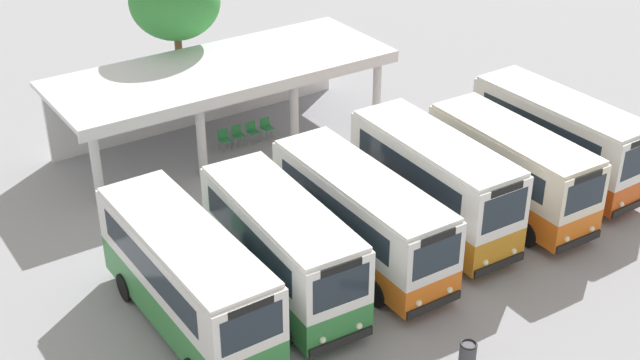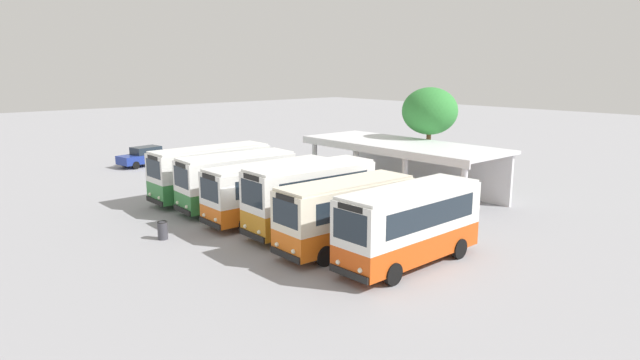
{
  "view_description": "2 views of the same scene",
  "coord_description": "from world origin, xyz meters",
  "px_view_note": "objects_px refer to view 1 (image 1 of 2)",
  "views": [
    {
      "loc": [
        -14.82,
        -16.97,
        16.52
      ],
      "look_at": [
        -1.02,
        3.78,
        2.59
      ],
      "focal_mm": 49.21,
      "sensor_mm": 36.0,
      "label": 1
    },
    {
      "loc": [
        23.09,
        -14.5,
        8.21
      ],
      "look_at": [
        -1.7,
        7.11,
        1.38
      ],
      "focal_mm": 30.52,
      "sensor_mm": 36.0,
      "label": 2
    }
  ],
  "objects_px": {
    "waiting_chair_second_from_end": "(238,133)",
    "waiting_chair_fourth_seat": "(266,126)",
    "city_bus_fifth_blue": "(511,167)",
    "waiting_chair_end_by_column": "(224,138)",
    "city_bus_nearest_orange": "(187,276)",
    "litter_bin_apron": "(467,356)",
    "city_bus_second_in_row": "(282,245)",
    "waiting_chair_middle_seat": "(252,130)",
    "city_bus_fourth_amber": "(433,181)",
    "city_bus_middle_cream": "(361,214)",
    "city_bus_far_end_green": "(558,137)"
  },
  "relations": [
    {
      "from": "city_bus_fifth_blue",
      "to": "city_bus_far_end_green",
      "type": "bearing_deg",
      "value": 12.54
    },
    {
      "from": "city_bus_nearest_orange",
      "to": "waiting_chair_fourth_seat",
      "type": "distance_m",
      "value": 12.84
    },
    {
      "from": "city_bus_second_in_row",
      "to": "waiting_chair_second_from_end",
      "type": "bearing_deg",
      "value": 68.64
    },
    {
      "from": "waiting_chair_end_by_column",
      "to": "waiting_chair_fourth_seat",
      "type": "bearing_deg",
      "value": 0.45
    },
    {
      "from": "city_bus_fifth_blue",
      "to": "waiting_chair_end_by_column",
      "type": "xyz_separation_m",
      "value": [
        -6.22,
        9.98,
        -1.25
      ]
    },
    {
      "from": "city_bus_second_in_row",
      "to": "city_bus_fourth_amber",
      "type": "distance_m",
      "value": 6.27
    },
    {
      "from": "waiting_chair_middle_seat",
      "to": "city_bus_fourth_amber",
      "type": "bearing_deg",
      "value": -79.56
    },
    {
      "from": "litter_bin_apron",
      "to": "waiting_chair_second_from_end",
      "type": "bearing_deg",
      "value": 84.8
    },
    {
      "from": "city_bus_fourth_amber",
      "to": "litter_bin_apron",
      "type": "relative_size",
      "value": 7.87
    },
    {
      "from": "city_bus_far_end_green",
      "to": "city_bus_fourth_amber",
      "type": "bearing_deg",
      "value": -178.48
    },
    {
      "from": "city_bus_second_in_row",
      "to": "city_bus_far_end_green",
      "type": "distance_m",
      "value": 12.54
    },
    {
      "from": "city_bus_second_in_row",
      "to": "city_bus_middle_cream",
      "type": "bearing_deg",
      "value": 3.88
    },
    {
      "from": "waiting_chair_end_by_column",
      "to": "litter_bin_apron",
      "type": "distance_m",
      "value": 15.62
    },
    {
      "from": "city_bus_nearest_orange",
      "to": "litter_bin_apron",
      "type": "xyz_separation_m",
      "value": [
        5.55,
        -5.92,
        -1.39
      ]
    },
    {
      "from": "city_bus_nearest_orange",
      "to": "litter_bin_apron",
      "type": "height_order",
      "value": "city_bus_nearest_orange"
    },
    {
      "from": "city_bus_middle_cream",
      "to": "litter_bin_apron",
      "type": "xyz_separation_m",
      "value": [
        -0.71,
        -6.03,
        -1.28
      ]
    },
    {
      "from": "litter_bin_apron",
      "to": "city_bus_second_in_row",
      "type": "bearing_deg",
      "value": 112.62
    },
    {
      "from": "city_bus_fifth_blue",
      "to": "litter_bin_apron",
      "type": "xyz_separation_m",
      "value": [
        -6.97,
        -5.62,
        -1.32
      ]
    },
    {
      "from": "waiting_chair_fourth_seat",
      "to": "city_bus_middle_cream",
      "type": "bearing_deg",
      "value": -102.12
    },
    {
      "from": "city_bus_nearest_orange",
      "to": "city_bus_fourth_amber",
      "type": "bearing_deg",
      "value": 1.41
    },
    {
      "from": "city_bus_middle_cream",
      "to": "waiting_chair_fourth_seat",
      "type": "bearing_deg",
      "value": 77.88
    },
    {
      "from": "city_bus_fourth_amber",
      "to": "city_bus_far_end_green",
      "type": "distance_m",
      "value": 6.27
    },
    {
      "from": "city_bus_fifth_blue",
      "to": "city_bus_far_end_green",
      "type": "relative_size",
      "value": 0.95
    },
    {
      "from": "city_bus_fifth_blue",
      "to": "city_bus_middle_cream",
      "type": "bearing_deg",
      "value": 176.29
    },
    {
      "from": "waiting_chair_middle_seat",
      "to": "waiting_chair_fourth_seat",
      "type": "distance_m",
      "value": 0.67
    },
    {
      "from": "litter_bin_apron",
      "to": "city_bus_far_end_green",
      "type": "bearing_deg",
      "value": 32.03
    },
    {
      "from": "waiting_chair_middle_seat",
      "to": "city_bus_far_end_green",
      "type": "bearing_deg",
      "value": -49.27
    },
    {
      "from": "city_bus_fourth_amber",
      "to": "city_bus_fifth_blue",
      "type": "relative_size",
      "value": 1.02
    },
    {
      "from": "city_bus_second_in_row",
      "to": "waiting_chair_fourth_seat",
      "type": "distance_m",
      "value": 11.16
    },
    {
      "from": "city_bus_fifth_blue",
      "to": "city_bus_fourth_amber",
      "type": "bearing_deg",
      "value": 170.39
    },
    {
      "from": "city_bus_second_in_row",
      "to": "city_bus_fifth_blue",
      "type": "distance_m",
      "value": 9.4
    },
    {
      "from": "city_bus_nearest_orange",
      "to": "waiting_chair_fourth_seat",
      "type": "relative_size",
      "value": 8.96
    },
    {
      "from": "city_bus_fifth_blue",
      "to": "litter_bin_apron",
      "type": "distance_m",
      "value": 9.05
    },
    {
      "from": "city_bus_nearest_orange",
      "to": "waiting_chair_middle_seat",
      "type": "bearing_deg",
      "value": 51.72
    },
    {
      "from": "city_bus_middle_cream",
      "to": "waiting_chair_fourth_seat",
      "type": "height_order",
      "value": "city_bus_middle_cream"
    },
    {
      "from": "city_bus_fifth_blue",
      "to": "waiting_chair_end_by_column",
      "type": "height_order",
      "value": "city_bus_fifth_blue"
    },
    {
      "from": "city_bus_fourth_amber",
      "to": "city_bus_far_end_green",
      "type": "height_order",
      "value": "city_bus_fourth_amber"
    },
    {
      "from": "waiting_chair_middle_seat",
      "to": "litter_bin_apron",
      "type": "distance_m",
      "value": 15.76
    },
    {
      "from": "city_bus_middle_cream",
      "to": "city_bus_nearest_orange",
      "type": "bearing_deg",
      "value": -179.02
    },
    {
      "from": "city_bus_nearest_orange",
      "to": "waiting_chair_fourth_seat",
      "type": "xyz_separation_m",
      "value": [
        8.32,
        9.7,
        -1.32
      ]
    },
    {
      "from": "city_bus_middle_cream",
      "to": "waiting_chair_middle_seat",
      "type": "distance_m",
      "value": 9.76
    },
    {
      "from": "city_bus_far_end_green",
      "to": "waiting_chair_fourth_seat",
      "type": "distance_m",
      "value": 11.92
    },
    {
      "from": "city_bus_fifth_blue",
      "to": "waiting_chair_end_by_column",
      "type": "distance_m",
      "value": 11.82
    },
    {
      "from": "city_bus_second_in_row",
      "to": "city_bus_fourth_amber",
      "type": "relative_size",
      "value": 1.0
    },
    {
      "from": "city_bus_far_end_green",
      "to": "city_bus_nearest_orange",
      "type": "bearing_deg",
      "value": -178.55
    },
    {
      "from": "litter_bin_apron",
      "to": "city_bus_nearest_orange",
      "type": "bearing_deg",
      "value": 133.15
    },
    {
      "from": "city_bus_middle_cream",
      "to": "city_bus_far_end_green",
      "type": "bearing_deg",
      "value": 1.77
    },
    {
      "from": "city_bus_second_in_row",
      "to": "city_bus_far_end_green",
      "type": "relative_size",
      "value": 0.97
    },
    {
      "from": "waiting_chair_fourth_seat",
      "to": "city_bus_nearest_orange",
      "type": "bearing_deg",
      "value": -130.64
    },
    {
      "from": "waiting_chair_second_from_end",
      "to": "waiting_chair_fourth_seat",
      "type": "bearing_deg",
      "value": -1.72
    }
  ]
}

